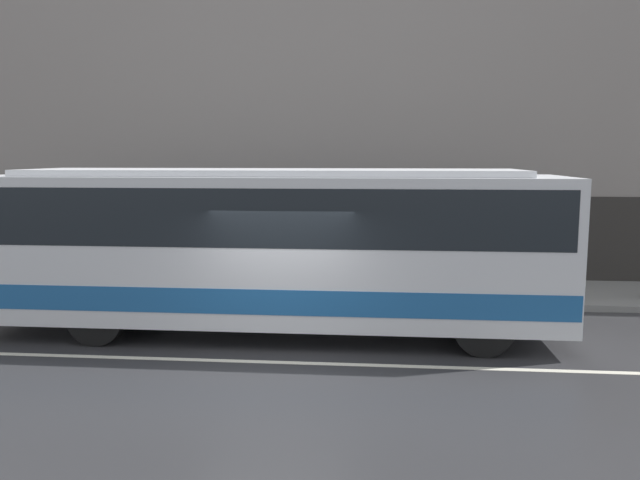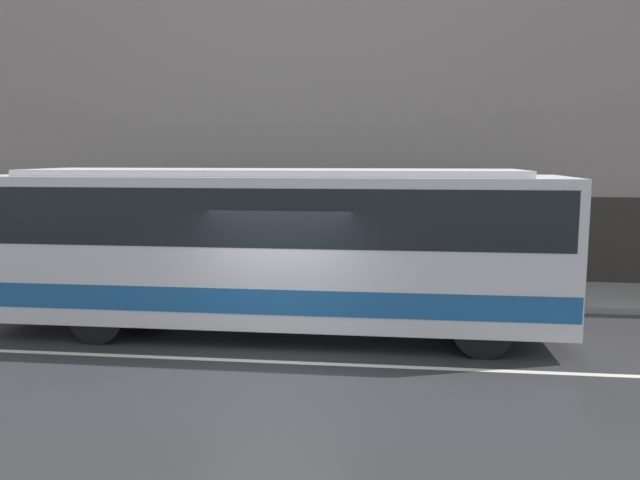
{
  "view_description": "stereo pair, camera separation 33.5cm",
  "coord_description": "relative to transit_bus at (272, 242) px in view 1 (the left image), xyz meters",
  "views": [
    {
      "loc": [
        1.64,
        -9.95,
        3.43
      ],
      "look_at": [
        0.55,
        1.76,
        1.84
      ],
      "focal_mm": 35.0,
      "sensor_mm": 36.0,
      "label": 1
    },
    {
      "loc": [
        1.97,
        -9.92,
        3.43
      ],
      "look_at": [
        0.55,
        1.76,
        1.84
      ],
      "focal_mm": 35.0,
      "sensor_mm": 36.0,
      "label": 2
    }
  ],
  "objects": [
    {
      "name": "pedestrian_waiting",
      "position": [
        -4.07,
        2.89,
        -0.95
      ],
      "size": [
        0.36,
        0.36,
        1.51
      ],
      "color": "#1E5933",
      "rests_on": "sidewalk"
    },
    {
      "name": "sidewalk",
      "position": [
        0.37,
        3.71,
        -1.72
      ],
      "size": [
        60.0,
        2.94,
        0.14
      ],
      "color": "gray",
      "rests_on": "ground_plane"
    },
    {
      "name": "lane_stripe",
      "position": [
        0.37,
        -1.76,
        -1.79
      ],
      "size": [
        54.0,
        0.14,
        0.01
      ],
      "color": "beige",
      "rests_on": "ground_plane"
    },
    {
      "name": "transit_bus",
      "position": [
        0.0,
        0.0,
        0.0
      ],
      "size": [
        10.95,
        2.49,
        3.18
      ],
      "color": "silver",
      "rests_on": "ground_plane"
    },
    {
      "name": "building_facade",
      "position": [
        0.37,
        5.32,
        2.78
      ],
      "size": [
        60.0,
        0.35,
        9.48
      ],
      "color": "gray",
      "rests_on": "ground_plane"
    },
    {
      "name": "ground_plane",
      "position": [
        0.37,
        -1.76,
        -1.79
      ],
      "size": [
        60.0,
        60.0,
        0.0
      ],
      "primitive_type": "plane",
      "color": "#2D2D30"
    }
  ]
}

